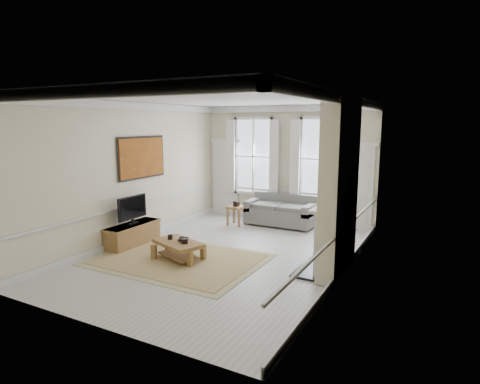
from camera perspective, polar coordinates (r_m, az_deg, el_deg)
The scene contains 23 objects.
floor at distance 9.01m, azimuth -2.12°, elevation -8.99°, with size 7.20×7.20×0.00m, color #B7B5AD.
ceiling at distance 8.54m, azimuth -2.27°, elevation 13.14°, with size 7.20×7.20×0.00m, color white.
back_wall at distance 11.84m, azimuth 6.62°, elevation 3.91°, with size 5.20×5.20×0.00m, color beige.
left_wall at distance 10.16m, azimuth -14.99°, elevation 2.68°, with size 7.20×7.20×0.00m, color beige.
right_wall at distance 7.66m, azimuth 14.88°, elevation 0.44°, with size 7.20×7.20×0.00m, color beige.
window_left at distance 12.20m, azimuth 1.94°, elevation 5.08°, with size 1.26×0.20×2.20m, color #B2BCC6, non-canonical shape.
window_right at distance 11.44m, azimuth 11.46°, elevation 4.58°, with size 1.26×0.20×2.20m, color #B2BCC6, non-canonical shape.
door_left at distance 12.76m, azimuth -2.10°, elevation 1.90°, with size 0.90×0.08×2.30m, color silver.
door_right at distance 11.29m, azimuth 16.21°, elevation 0.49°, with size 0.90×0.08×2.30m, color silver.
painting at distance 10.32m, azimuth -13.77°, elevation 4.79°, with size 0.05×1.66×1.06m, color #A05B1B.
chimney_breast at distance 7.89m, azimuth 13.98°, elevation 0.75°, with size 0.35×1.70×3.38m, color beige.
hearth at distance 8.42m, azimuth 10.65°, elevation -10.36°, with size 0.55×1.50×0.05m, color black.
fireplace at distance 8.15m, azimuth 12.15°, elevation -5.86°, with size 0.21×1.45×1.33m.
mirror at distance 7.90m, azimuth 12.57°, elevation 3.38°, with size 0.06×1.26×1.06m, color gold.
sofa at distance 11.58m, azimuth 5.92°, elevation -2.90°, with size 1.94×0.94×0.88m.
side_table at distance 11.50m, azimuth -0.53°, elevation -2.56°, with size 0.50×0.50×0.55m.
rug at distance 8.81m, azimuth -8.71°, elevation -9.46°, with size 3.50×2.60×0.02m, color #9E8851.
coffee_table at distance 8.71m, azimuth -8.76°, elevation -7.47°, with size 1.25×0.98×0.41m.
ceramic_pot_a at distance 8.86m, azimuth -9.89°, elevation -6.31°, with size 0.11×0.11×0.11m, color black.
ceramic_pot_b at distance 8.52m, azimuth -7.90°, elevation -6.92°, with size 0.15×0.15×0.10m, color black.
bowl at distance 8.73m, azimuth -8.12°, elevation -6.67°, with size 0.24×0.24×0.06m, color black.
tv_stand at distance 10.00m, azimuth -14.99°, elevation -5.86°, with size 0.47×1.46×0.52m, color brown.
tv at distance 9.83m, azimuth -15.06°, elevation -2.19°, with size 0.08×0.90×0.68m.
Camera 1 is at (4.29, -7.37, 2.90)m, focal length 30.00 mm.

